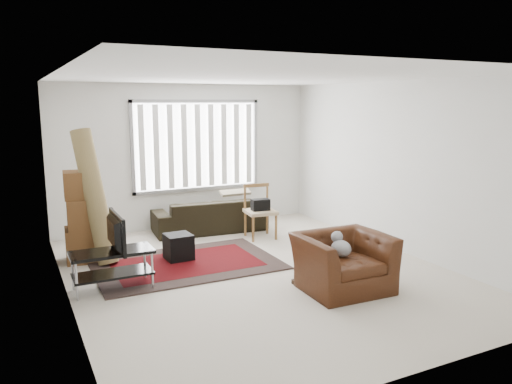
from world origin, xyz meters
TOP-DOWN VIEW (x-y plane):
  - room at (0.03, 0.51)m, footprint 6.00×6.02m
  - persian_rug at (-0.79, 0.78)m, footprint 2.65×1.77m
  - tv_stand at (-1.95, 0.26)m, footprint 1.03×0.46m
  - tv at (-1.95, 0.26)m, footprint 0.11×0.83m
  - subwoofer at (-0.83, 1.03)m, footprint 0.40×0.40m
  - moving_boxes at (-2.09, 1.66)m, footprint 0.59×0.55m
  - white_flatpack at (-2.00, 1.89)m, footprint 0.57×0.25m
  - rolled_rug at (-1.94, 1.47)m, footprint 0.63×0.83m
  - sofa at (0.23, 2.45)m, footprint 2.12×1.06m
  - side_chair at (0.86, 1.63)m, footprint 0.56×0.56m
  - armchair at (0.68, -1.05)m, footprint 1.14×1.00m

SIDE VIEW (x-z plane):
  - persian_rug at x=-0.79m, z-range 0.00..0.02m
  - subwoofer at x=-0.83m, z-range 0.02..0.40m
  - white_flatpack at x=-2.00m, z-range 0.00..0.71m
  - tv_stand at x=-1.95m, z-range 0.11..0.63m
  - sofa at x=0.23m, z-range 0.00..0.79m
  - armchair at x=0.68m, z-range 0.00..0.82m
  - side_chair at x=0.86m, z-range 0.05..0.98m
  - moving_boxes at x=-2.09m, z-range -0.05..1.32m
  - tv at x=-1.95m, z-range 0.51..0.99m
  - rolled_rug at x=-1.94m, z-range 0.00..2.00m
  - room at x=0.03m, z-range 0.40..3.11m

